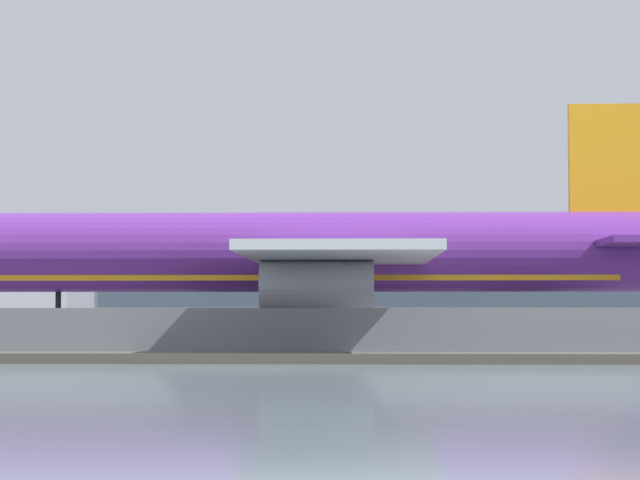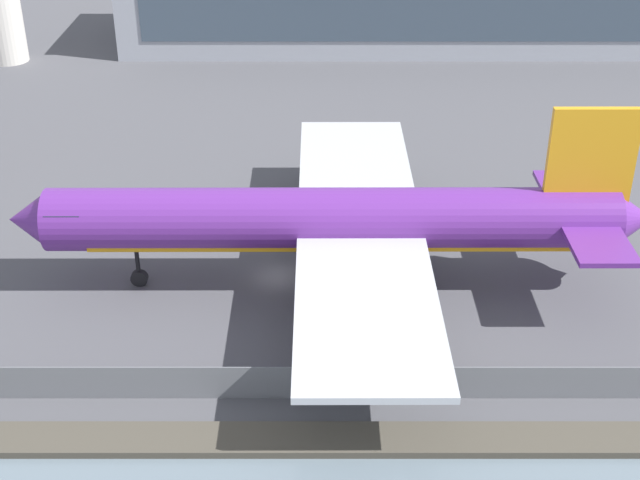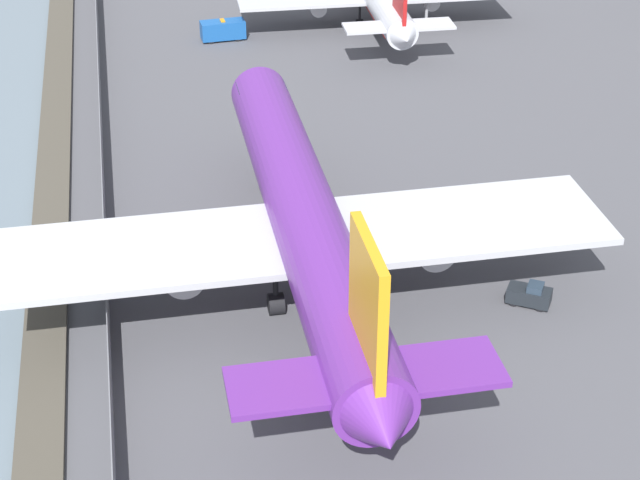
{
  "view_description": "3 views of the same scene",
  "coord_description": "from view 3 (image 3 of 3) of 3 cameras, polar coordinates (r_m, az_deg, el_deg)",
  "views": [
    {
      "loc": [
        7.93,
        -80.55,
        2.59
      ],
      "look_at": [
        5.21,
        2.33,
        7.2
      ],
      "focal_mm": 70.0,
      "sensor_mm": 36.0,
      "label": 1
    },
    {
      "loc": [
        3.58,
        -64.39,
        39.54
      ],
      "look_at": [
        3.49,
        1.77,
        2.6
      ],
      "focal_mm": 50.0,
      "sensor_mm": 36.0,
      "label": 2
    },
    {
      "loc": [
        71.71,
        -12.93,
        44.82
      ],
      "look_at": [
        4.03,
        0.05,
        3.53
      ],
      "focal_mm": 60.0,
      "sensor_mm": 36.0,
      "label": 3
    }
  ],
  "objects": [
    {
      "name": "ground_plane",
      "position": [
        85.55,
        -0.54,
        -0.67
      ],
      "size": [
        500.0,
        500.0,
        0.0
      ],
      "primitive_type": "plane",
      "color": "#4C4C51"
    },
    {
      "name": "shoreline_seawall",
      "position": [
        84.78,
        -14.31,
        -1.87
      ],
      "size": [
        320.0,
        3.0,
        0.5
      ],
      "color": "#474238",
      "rests_on": "ground"
    },
    {
      "name": "perimeter_fence",
      "position": [
        83.93,
        -11.35,
        -0.96
      ],
      "size": [
        280.0,
        0.1,
        2.65
      ],
      "color": "slate",
      "rests_on": "ground"
    },
    {
      "name": "cargo_jet_purple",
      "position": [
        77.86,
        -0.79,
        1.03
      ],
      "size": [
        51.75,
        43.84,
        15.74
      ],
      "color": "#602889",
      "rests_on": "ground"
    },
    {
      "name": "baggage_tug",
      "position": [
        80.49,
        11.12,
        -2.89
      ],
      "size": [
        3.05,
        3.56,
        1.8
      ],
      "color": "#1E2328",
      "rests_on": "ground"
    },
    {
      "name": "ops_van",
      "position": [
        129.28,
        -5.14,
        11.12
      ],
      "size": [
        2.47,
        5.34,
        2.48
      ],
      "color": "#19519E",
      "rests_on": "ground"
    }
  ]
}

